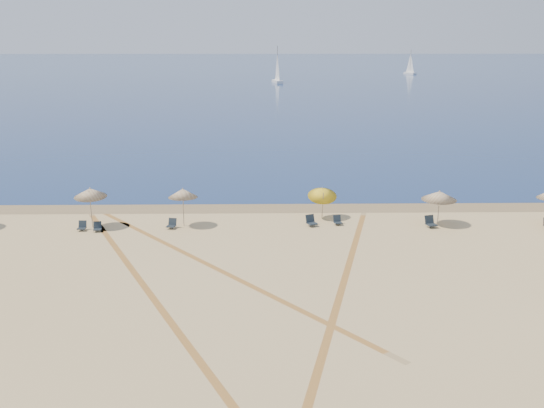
{
  "coord_description": "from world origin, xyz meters",
  "views": [
    {
      "loc": [
        -0.72,
        -20.62,
        11.81
      ],
      "look_at": [
        0.0,
        20.0,
        1.3
      ],
      "focal_mm": 43.1,
      "sensor_mm": 36.0,
      "label": 1
    }
  ],
  "objects": [
    {
      "name": "sailboat_0",
      "position": [
        3.69,
        149.76,
        2.81
      ],
      "size": [
        2.78,
        6.44,
        9.31
      ],
      "rotation": [
        0.0,
        0.0,
        0.2
      ],
      "color": "white",
      "rests_on": "ocean"
    },
    {
      "name": "umbrella_2",
      "position": [
        -5.65,
        19.51,
        2.16
      ],
      "size": [
        1.86,
        1.86,
        2.51
      ],
      "color": "gray",
      "rests_on": "ground"
    },
    {
      "name": "chair_3",
      "position": [
        -6.35,
        19.02,
        0.28
      ],
      "size": [
        0.66,
        0.72,
        0.63
      ],
      "rotation": [
        0.0,
        0.0,
        -0.26
      ],
      "color": "black",
      "rests_on": "ground"
    },
    {
      "name": "chair_1",
      "position": [
        -11.9,
        18.68,
        0.26
      ],
      "size": [
        0.51,
        0.59,
        0.59
      ],
      "rotation": [
        0.0,
        0.0,
        -0.03
      ],
      "color": "black",
      "rests_on": "ground"
    },
    {
      "name": "ocean",
      "position": [
        0.0,
        225.0,
        0.01
      ],
      "size": [
        500.0,
        500.0,
        0.0
      ],
      "primitive_type": "plane",
      "color": "#0C2151",
      "rests_on": "ground"
    },
    {
      "name": "chair_6",
      "position": [
        10.05,
        19.0,
        0.32
      ],
      "size": [
        0.79,
        0.86,
        0.73
      ],
      "rotation": [
        0.0,
        0.0,
        0.3
      ],
      "color": "black",
      "rests_on": "ground"
    },
    {
      "name": "wet_sand",
      "position": [
        0.0,
        24.0,
        0.0
      ],
      "size": [
        500.0,
        500.0,
        0.0
      ],
      "primitive_type": "plane",
      "color": "olive",
      "rests_on": "ground"
    },
    {
      "name": "chair_4",
      "position": [
        2.49,
        19.41,
        0.31
      ],
      "size": [
        0.81,
        0.86,
        0.71
      ],
      "rotation": [
        0.0,
        0.0,
        0.41
      ],
      "color": "black",
      "rests_on": "ground"
    },
    {
      "name": "chair_2",
      "position": [
        -10.89,
        18.45,
        0.26
      ],
      "size": [
        0.59,
        0.65,
        0.59
      ],
      "rotation": [
        0.0,
        0.0,
        0.19
      ],
      "color": "black",
      "rests_on": "ground"
    },
    {
      "name": "chair_5",
      "position": [
        4.22,
        19.66,
        0.26
      ],
      "size": [
        0.59,
        0.66,
        0.6
      ],
      "rotation": [
        0.0,
        0.0,
        0.19
      ],
      "color": "black",
      "rests_on": "ground"
    },
    {
      "name": "umbrella_1",
      "position": [
        -11.42,
        19.33,
        2.26
      ],
      "size": [
        2.04,
        2.09,
        2.65
      ],
      "color": "gray",
      "rests_on": "ground"
    },
    {
      "name": "tire_tracks",
      "position": [
        -2.51,
        10.46,
        0.0
      ],
      "size": [
        45.49,
        42.07,
        0.0
      ],
      "color": "tan",
      "rests_on": "ground"
    },
    {
      "name": "sailboat_1",
      "position": [
        46.55,
        188.11,
        2.29
      ],
      "size": [
        3.24,
        5.17,
        7.57
      ],
      "rotation": [
        0.0,
        0.0,
        0.42
      ],
      "color": "white",
      "rests_on": "ocean"
    },
    {
      "name": "ground",
      "position": [
        0.0,
        0.0,
        0.0
      ],
      "size": [
        160.0,
        160.0,
        0.0
      ],
      "primitive_type": "plane",
      "color": "tan",
      "rests_on": "ground"
    },
    {
      "name": "umbrella_3",
      "position": [
        3.34,
        21.09,
        1.79
      ],
      "size": [
        1.92,
        1.98,
        2.41
      ],
      "color": "gray",
      "rests_on": "ground"
    },
    {
      "name": "umbrella_4",
      "position": [
        10.65,
        19.49,
        1.94
      ],
      "size": [
        2.22,
        2.25,
        2.29
      ],
      "color": "gray",
      "rests_on": "ground"
    }
  ]
}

